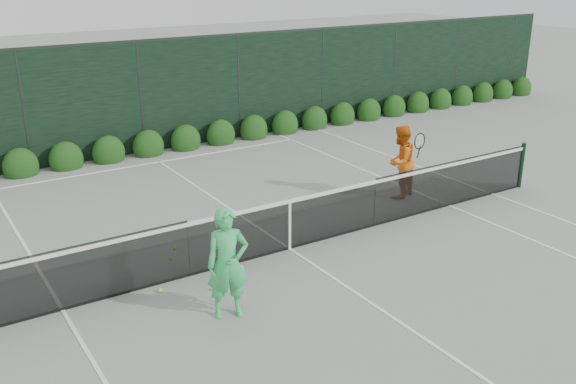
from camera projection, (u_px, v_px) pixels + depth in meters
ground at (290, 249)px, 11.86m from camera, size 80.00×80.00×0.00m
tennis_net at (288, 223)px, 11.66m from camera, size 12.90×0.10×1.07m
player_woman at (228, 264)px, 9.38m from camera, size 0.71×0.57×1.71m
player_man at (400, 162)px, 14.19m from camera, size 0.99×0.87×1.64m
court_lines at (290, 249)px, 11.85m from camera, size 11.03×23.83×0.01m
windscreen_fence at (391, 221)px, 9.19m from camera, size 32.00×21.07×3.06m
hedge_row at (148, 147)px, 17.45m from camera, size 31.66×0.65×0.94m
tennis_balls at (179, 270)px, 10.98m from camera, size 0.89×1.86×0.07m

